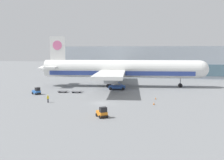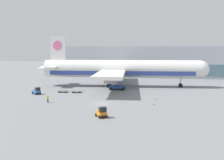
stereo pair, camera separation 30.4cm
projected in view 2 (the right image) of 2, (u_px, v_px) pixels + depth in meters
The scene contains 11 objects.
ground_plane at pixel (101, 103), 58.21m from camera, with size 400.00×400.00×0.00m, color slate.
terminal_building at pixel (163, 62), 116.92m from camera, with size 90.00×18.20×14.00m.
airplane_main at pixel (119, 69), 84.28m from camera, with size 57.98×48.60×17.00m.
scissor_lift_loader at pixel (117, 84), 78.32m from camera, with size 5.51×3.89×4.68m.
baggage_tug_foreground at pixel (37, 91), 69.80m from camera, with size 2.82×2.53×2.00m.
baggage_tug_mid at pixel (102, 113), 45.87m from camera, with size 2.64×2.80×2.00m.
baggage_dolly_lead at pixel (63, 91), 72.85m from camera, with size 3.76×1.79×0.48m.
baggage_dolly_second at pixel (77, 91), 72.39m from camera, with size 3.76×1.79×0.48m.
ground_crew_near at pixel (48, 98), 58.83m from camera, with size 0.34×0.53×1.84m.
traffic_cone_near at pixel (154, 103), 56.42m from camera, with size 0.40×0.40×0.71m.
traffic_cone_far at pixel (156, 98), 62.69m from camera, with size 0.40×0.40×0.56m.
Camera 2 is at (13.93, -55.49, 12.30)m, focal length 40.00 mm.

